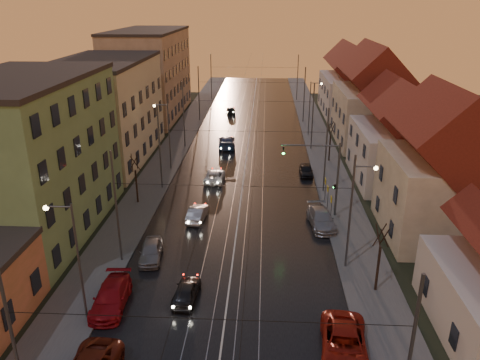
% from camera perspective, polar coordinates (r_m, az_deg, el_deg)
% --- Properties ---
extents(ground, '(160.00, 160.00, 0.00)m').
position_cam_1_polar(ground, '(29.20, -2.26, -19.46)').
color(ground, black).
rests_on(ground, ground).
extents(road, '(16.00, 120.00, 0.04)m').
position_cam_1_polar(road, '(64.93, 0.96, 4.15)').
color(road, black).
rests_on(road, ground).
extents(sidewalk_left, '(4.00, 120.00, 0.15)m').
position_cam_1_polar(sidewalk_left, '(66.03, -7.77, 4.30)').
color(sidewalk_left, '#4C4C4C').
rests_on(sidewalk_left, ground).
extents(sidewalk_right, '(4.00, 120.00, 0.15)m').
position_cam_1_polar(sidewalk_right, '(65.33, 9.78, 4.00)').
color(sidewalk_right, '#4C4C4C').
rests_on(sidewalk_right, ground).
extents(tram_rail_0, '(0.06, 120.00, 0.03)m').
position_cam_1_polar(tram_rail_0, '(65.04, -0.98, 4.21)').
color(tram_rail_0, gray).
rests_on(tram_rail_0, road).
extents(tram_rail_1, '(0.06, 120.00, 0.03)m').
position_cam_1_polar(tram_rail_1, '(64.95, 0.28, 4.19)').
color(tram_rail_1, gray).
rests_on(tram_rail_1, road).
extents(tram_rail_2, '(0.06, 120.00, 0.03)m').
position_cam_1_polar(tram_rail_2, '(64.90, 1.64, 4.17)').
color(tram_rail_2, gray).
rests_on(tram_rail_2, road).
extents(tram_rail_3, '(0.06, 120.00, 0.03)m').
position_cam_1_polar(tram_rail_3, '(64.88, 2.90, 4.15)').
color(tram_rail_3, gray).
rests_on(tram_rail_3, road).
extents(apartment_left_1, '(10.00, 18.00, 13.00)m').
position_cam_1_polar(apartment_left_1, '(42.98, -24.49, 2.29)').
color(apartment_left_1, '#618555').
rests_on(apartment_left_1, ground).
extents(apartment_left_2, '(10.00, 20.00, 12.00)m').
position_cam_1_polar(apartment_left_2, '(60.85, -16.11, 7.99)').
color(apartment_left_2, beige).
rests_on(apartment_left_2, ground).
extents(apartment_left_3, '(10.00, 24.00, 14.00)m').
position_cam_1_polar(apartment_left_3, '(83.33, -10.92, 12.50)').
color(apartment_left_3, '#8C725A').
rests_on(apartment_left_3, ground).
extents(house_right_1, '(8.67, 10.20, 10.80)m').
position_cam_1_polar(house_right_1, '(42.11, 23.37, 0.58)').
color(house_right_1, '#B5A88B').
rests_on(house_right_1, ground).
extents(house_right_2, '(9.18, 12.24, 9.20)m').
position_cam_1_polar(house_right_2, '(54.11, 18.83, 4.62)').
color(house_right_2, silver).
rests_on(house_right_2, ground).
extents(house_right_3, '(9.18, 14.28, 11.50)m').
position_cam_1_polar(house_right_3, '(67.99, 15.75, 9.18)').
color(house_right_3, '#B5A88B').
rests_on(house_right_3, ground).
extents(house_right_4, '(9.18, 16.32, 10.00)m').
position_cam_1_polar(house_right_4, '(85.49, 13.23, 11.21)').
color(house_right_4, silver).
rests_on(house_right_4, ground).
extents(catenary_pole_l_0, '(0.16, 0.16, 9.00)m').
position_cam_1_polar(catenary_pole_l_0, '(24.22, -25.74, -18.11)').
color(catenary_pole_l_0, '#595B60').
rests_on(catenary_pole_l_0, ground).
extents(catenary_pole_l_1, '(0.16, 0.16, 9.00)m').
position_cam_1_polar(catenary_pole_l_1, '(35.96, -14.82, -3.38)').
color(catenary_pole_l_1, '#595B60').
rests_on(catenary_pole_l_1, ground).
extents(catenary_pole_r_1, '(0.16, 0.16, 9.00)m').
position_cam_1_polar(catenary_pole_r_1, '(34.85, 13.29, -4.04)').
color(catenary_pole_r_1, '#595B60').
rests_on(catenary_pole_r_1, ground).
extents(catenary_pole_l_2, '(0.16, 0.16, 9.00)m').
position_cam_1_polar(catenary_pole_l_2, '(49.49, -9.76, 3.80)').
color(catenary_pole_l_2, '#595B60').
rests_on(catenary_pole_l_2, ground).
extents(catenary_pole_r_2, '(0.16, 0.16, 9.00)m').
position_cam_1_polar(catenary_pole_r_2, '(48.69, 10.43, 3.47)').
color(catenary_pole_r_2, '#595B60').
rests_on(catenary_pole_r_2, ground).
extents(catenary_pole_l_3, '(0.16, 0.16, 9.00)m').
position_cam_1_polar(catenary_pole_l_3, '(63.69, -6.88, 7.84)').
color(catenary_pole_l_3, '#595B60').
rests_on(catenary_pole_l_3, ground).
extents(catenary_pole_r_3, '(0.16, 0.16, 9.00)m').
position_cam_1_polar(catenary_pole_r_3, '(63.07, 8.85, 7.61)').
color(catenary_pole_r_3, '#595B60').
rests_on(catenary_pole_r_3, ground).
extents(catenary_pole_l_4, '(0.16, 0.16, 9.00)m').
position_cam_1_polar(catenary_pole_l_4, '(78.19, -5.03, 10.38)').
color(catenary_pole_l_4, '#595B60').
rests_on(catenary_pole_l_4, ground).
extents(catenary_pole_r_4, '(0.16, 0.16, 9.00)m').
position_cam_1_polar(catenary_pole_r_4, '(77.68, 7.84, 10.20)').
color(catenary_pole_r_4, '#595B60').
rests_on(catenary_pole_r_4, ground).
extents(catenary_pole_l_5, '(0.16, 0.16, 9.00)m').
position_cam_1_polar(catenary_pole_l_5, '(95.79, -3.54, 12.41)').
color(catenary_pole_l_5, '#595B60').
rests_on(catenary_pole_l_5, ground).
extents(catenary_pole_r_5, '(0.16, 0.16, 9.00)m').
position_cam_1_polar(catenary_pole_r_5, '(95.37, 7.03, 12.25)').
color(catenary_pole_r_5, '#595B60').
rests_on(catenary_pole_r_5, ground).
extents(street_lamp_0, '(1.75, 0.32, 8.00)m').
position_cam_1_polar(street_lamp_0, '(30.12, -19.73, -8.16)').
color(street_lamp_0, '#595B60').
rests_on(street_lamp_0, ground).
extents(street_lamp_1, '(1.75, 0.32, 8.00)m').
position_cam_1_polar(street_lamp_1, '(35.68, 13.88, -2.81)').
color(street_lamp_1, '#595B60').
rests_on(street_lamp_1, ground).
extents(street_lamp_2, '(1.75, 0.32, 8.00)m').
position_cam_1_polar(street_lamp_2, '(55.12, -8.97, 6.06)').
color(street_lamp_2, '#595B60').
rests_on(street_lamp_2, ground).
extents(street_lamp_3, '(1.75, 0.32, 8.00)m').
position_cam_1_polar(street_lamp_3, '(69.84, 8.76, 9.25)').
color(street_lamp_3, '#595B60').
rests_on(street_lamp_3, ground).
extents(traffic_light_mast, '(5.30, 0.32, 7.20)m').
position_cam_1_polar(traffic_light_mast, '(42.94, 10.57, 1.19)').
color(traffic_light_mast, '#595B60').
rests_on(traffic_light_mast, ground).
extents(bare_tree_0, '(1.09, 1.09, 5.11)m').
position_cam_1_polar(bare_tree_0, '(46.87, -12.55, -0.00)').
color(bare_tree_0, black).
rests_on(bare_tree_0, ground).
extents(bare_tree_1, '(1.09, 1.09, 5.11)m').
position_cam_1_polar(bare_tree_1, '(33.50, 16.57, -9.36)').
color(bare_tree_1, black).
rests_on(bare_tree_1, ground).
extents(bare_tree_2, '(1.09, 1.09, 5.11)m').
position_cam_1_polar(bare_tree_2, '(59.00, 10.92, 4.51)').
color(bare_tree_2, black).
rests_on(bare_tree_2, ground).
extents(driving_car_0, '(1.76, 3.87, 1.29)m').
position_cam_1_polar(driving_car_0, '(32.59, -6.57, -13.29)').
color(driving_car_0, black).
rests_on(driving_car_0, ground).
extents(driving_car_1, '(1.70, 4.09, 1.32)m').
position_cam_1_polar(driving_car_1, '(43.22, -5.23, -4.05)').
color(driving_car_1, '#9E9EA3').
rests_on(driving_car_1, ground).
extents(driving_car_2, '(2.17, 4.46, 1.22)m').
position_cam_1_polar(driving_car_2, '(52.19, -3.10, 0.49)').
color(driving_car_2, white).
rests_on(driving_car_2, ground).
extents(driving_car_3, '(2.70, 5.61, 1.58)m').
position_cam_1_polar(driving_car_3, '(64.26, -1.63, 4.68)').
color(driving_car_3, navy).
rests_on(driving_car_3, ground).
extents(driving_car_4, '(1.93, 3.77, 1.23)m').
position_cam_1_polar(driving_car_4, '(84.04, -1.11, 8.51)').
color(driving_car_4, black).
rests_on(driving_car_4, ground).
extents(parked_left_2, '(2.32, 5.13, 1.46)m').
position_cam_1_polar(parked_left_2, '(32.79, -15.46, -13.59)').
color(parked_left_2, maroon).
rests_on(parked_left_2, ground).
extents(parked_left_3, '(2.11, 4.26, 1.39)m').
position_cam_1_polar(parked_left_3, '(37.47, -10.80, -8.51)').
color(parked_left_3, gray).
rests_on(parked_left_3, ground).
extents(parked_right_0, '(3.13, 5.84, 1.56)m').
position_cam_1_polar(parked_right_0, '(28.66, 12.58, -18.93)').
color(parked_right_0, maroon).
rests_on(parked_right_0, ground).
extents(parked_right_1, '(2.59, 5.23, 1.46)m').
position_cam_1_polar(parked_right_1, '(42.48, 9.88, -4.65)').
color(parked_right_1, '#99999E').
rests_on(parked_right_1, ground).
extents(parked_right_2, '(1.48, 3.63, 1.23)m').
position_cam_1_polar(parked_right_2, '(54.33, 8.06, 1.16)').
color(parked_right_2, black).
rests_on(parked_right_2, ground).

